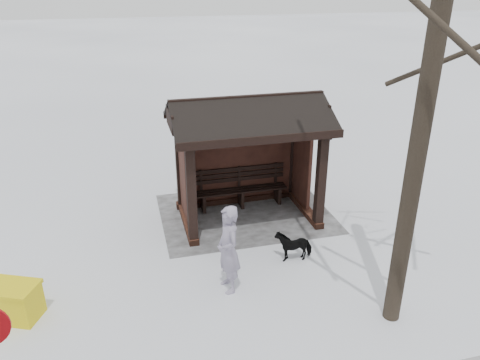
# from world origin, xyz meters

# --- Properties ---
(ground) EXTENTS (120.00, 120.00, 0.00)m
(ground) POSITION_xyz_m (0.00, 0.00, 0.00)
(ground) COLOR white
(ground) RESTS_ON ground
(trampled_patch) EXTENTS (4.20, 3.20, 0.02)m
(trampled_patch) POSITION_xyz_m (0.00, -0.20, 0.01)
(trampled_patch) COLOR gray
(trampled_patch) RESTS_ON ground
(bus_shelter) EXTENTS (3.60, 2.40, 3.09)m
(bus_shelter) POSITION_xyz_m (0.00, -0.16, 2.17)
(bus_shelter) COLOR #381D14
(bus_shelter) RESTS_ON ground
(pedestrian) EXTENTS (0.50, 0.69, 1.75)m
(pedestrian) POSITION_xyz_m (1.11, 2.69, 0.88)
(pedestrian) COLOR #968CA5
(pedestrian) RESTS_ON ground
(dog) EXTENTS (0.77, 0.37, 0.64)m
(dog) POSITION_xyz_m (-0.47, 2.00, 0.32)
(dog) COLOR black
(dog) RESTS_ON ground
(grit_bin) EXTENTS (1.04, 0.90, 0.67)m
(grit_bin) POSITION_xyz_m (4.93, 2.56, 0.34)
(grit_bin) COLOR yellow
(grit_bin) RESTS_ON ground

